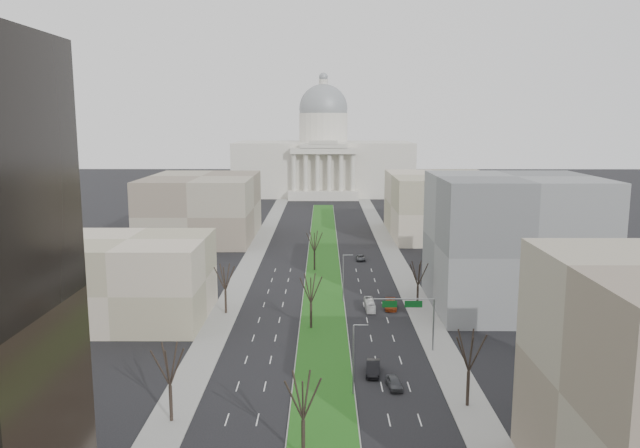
{
  "coord_description": "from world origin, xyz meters",
  "views": [
    {
      "loc": [
        -0.02,
        -17.89,
        33.72
      ],
      "look_at": [
        -0.69,
        110.17,
        12.4
      ],
      "focal_mm": 35.0,
      "sensor_mm": 36.0,
      "label": 1
    }
  ],
  "objects_px": {
    "car_black": "(373,368)",
    "car_red": "(391,305)",
    "box_van": "(370,305)",
    "car_grey_near": "(394,383)",
    "car_grey_far": "(361,258)"
  },
  "relations": [
    {
      "from": "car_black",
      "to": "car_red",
      "type": "relative_size",
      "value": 0.98
    },
    {
      "from": "box_van",
      "to": "car_grey_near",
      "type": "bearing_deg",
      "value": -89.92
    },
    {
      "from": "car_black",
      "to": "box_van",
      "type": "bearing_deg",
      "value": 92.33
    },
    {
      "from": "car_grey_near",
      "to": "car_black",
      "type": "distance_m",
      "value": 5.04
    },
    {
      "from": "car_black",
      "to": "car_grey_far",
      "type": "xyz_separation_m",
      "value": [
        2.42,
        69.1,
        -0.21
      ]
    },
    {
      "from": "car_red",
      "to": "car_grey_far",
      "type": "bearing_deg",
      "value": 98.77
    },
    {
      "from": "car_grey_near",
      "to": "car_red",
      "type": "relative_size",
      "value": 0.78
    },
    {
      "from": "car_black",
      "to": "box_van",
      "type": "distance_m",
      "value": 28.81
    },
    {
      "from": "car_grey_near",
      "to": "car_grey_far",
      "type": "relative_size",
      "value": 0.9
    },
    {
      "from": "car_red",
      "to": "car_grey_near",
      "type": "bearing_deg",
      "value": -91.02
    },
    {
      "from": "car_black",
      "to": "car_grey_far",
      "type": "distance_m",
      "value": 69.14
    },
    {
      "from": "car_red",
      "to": "car_grey_far",
      "type": "xyz_separation_m",
      "value": [
        -3.09,
        39.67,
        -0.13
      ]
    },
    {
      "from": "car_red",
      "to": "box_van",
      "type": "xyz_separation_m",
      "value": [
        -3.85,
        -0.66,
        0.14
      ]
    },
    {
      "from": "car_grey_near",
      "to": "car_black",
      "type": "relative_size",
      "value": 0.8
    },
    {
      "from": "car_black",
      "to": "car_red",
      "type": "distance_m",
      "value": 29.94
    }
  ]
}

